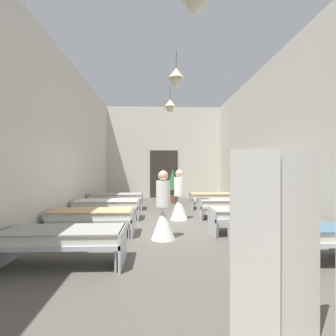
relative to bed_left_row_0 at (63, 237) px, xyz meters
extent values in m
cube|color=#59544C|center=(1.84, 2.85, -0.49)|extent=(6.37, 13.97, 0.10)
cube|color=beige|center=(1.84, 9.64, 1.88)|extent=(6.17, 0.20, 4.63)
cube|color=beige|center=(-1.15, 2.85, 1.88)|extent=(0.20, 13.37, 4.63)
cube|color=beige|center=(4.82, 2.85, 1.88)|extent=(0.20, 13.37, 4.63)
cube|color=#2D2823|center=(1.84, 9.52, 0.76)|extent=(1.40, 0.06, 2.40)
sphere|color=beige|center=(2.06, -0.27, 3.57)|extent=(0.28, 0.28, 0.28)
cylinder|color=brown|center=(1.99, 2.85, 3.97)|extent=(0.02, 0.02, 0.44)
cone|color=beige|center=(1.99, 2.85, 3.60)|extent=(0.44, 0.44, 0.28)
sphere|color=beige|center=(1.99, 2.85, 3.38)|extent=(0.28, 0.28, 0.28)
cylinder|color=brown|center=(1.98, 5.97, 3.94)|extent=(0.02, 0.02, 0.50)
cone|color=beige|center=(1.98, 5.97, 3.54)|extent=(0.44, 0.44, 0.28)
sphere|color=beige|center=(1.98, 5.97, 3.32)|extent=(0.28, 0.28, 0.28)
cylinder|color=#B7BCC1|center=(-0.87, 0.36, -0.27)|extent=(0.03, 0.03, 0.34)
cylinder|color=#B7BCC1|center=(0.87, -0.36, -0.27)|extent=(0.03, 0.03, 0.34)
cylinder|color=#B7BCC1|center=(0.87, 0.36, -0.27)|extent=(0.03, 0.03, 0.34)
cube|color=#B7BCC1|center=(0.00, 0.00, -0.06)|extent=(1.90, 0.84, 0.07)
cube|color=#B7BCC1|center=(-0.93, 0.00, -0.15)|extent=(0.04, 0.84, 0.57)
cube|color=#B7BCC1|center=(0.93, 0.00, -0.15)|extent=(0.04, 0.84, 0.57)
cube|color=silver|center=(0.00, 0.00, 0.04)|extent=(1.82, 0.78, 0.14)
cube|color=#9E9E93|center=(0.00, 0.00, 0.12)|extent=(1.86, 0.82, 0.02)
cylinder|color=#B7BCC1|center=(2.80, -0.36, -0.27)|extent=(0.03, 0.03, 0.34)
cylinder|color=#B7BCC1|center=(2.80, 0.36, -0.27)|extent=(0.03, 0.03, 0.34)
cylinder|color=#B7BCC1|center=(4.54, 0.36, -0.27)|extent=(0.03, 0.03, 0.34)
cube|color=#B7BCC1|center=(3.67, 0.00, -0.06)|extent=(1.90, 0.84, 0.07)
cube|color=#B7BCC1|center=(2.74, 0.00, -0.15)|extent=(0.04, 0.84, 0.57)
cube|color=silver|center=(3.67, 0.00, 0.04)|extent=(1.82, 0.78, 0.14)
cube|color=slate|center=(3.67, 0.00, 0.12)|extent=(1.86, 0.82, 0.02)
cylinder|color=#B7BCC1|center=(-0.87, 1.54, -0.27)|extent=(0.03, 0.03, 0.34)
cylinder|color=#B7BCC1|center=(-0.87, 2.26, -0.27)|extent=(0.03, 0.03, 0.34)
cylinder|color=#B7BCC1|center=(0.87, 1.54, -0.27)|extent=(0.03, 0.03, 0.34)
cylinder|color=#B7BCC1|center=(0.87, 2.26, -0.27)|extent=(0.03, 0.03, 0.34)
cube|color=#B7BCC1|center=(0.00, 1.90, -0.06)|extent=(1.90, 0.84, 0.07)
cube|color=#B7BCC1|center=(-0.93, 1.90, -0.15)|extent=(0.04, 0.84, 0.57)
cube|color=#B7BCC1|center=(0.93, 1.90, -0.15)|extent=(0.04, 0.84, 0.57)
cube|color=white|center=(0.00, 1.90, 0.04)|extent=(1.82, 0.78, 0.14)
cube|color=tan|center=(0.00, 1.90, 0.12)|extent=(1.86, 0.82, 0.02)
cylinder|color=#B7BCC1|center=(2.80, 1.54, -0.27)|extent=(0.03, 0.03, 0.34)
cylinder|color=#B7BCC1|center=(2.80, 2.26, -0.27)|extent=(0.03, 0.03, 0.34)
cylinder|color=#B7BCC1|center=(4.54, 1.54, -0.27)|extent=(0.03, 0.03, 0.34)
cylinder|color=#B7BCC1|center=(4.54, 2.26, -0.27)|extent=(0.03, 0.03, 0.34)
cube|color=#B7BCC1|center=(3.67, 1.90, -0.06)|extent=(1.90, 0.84, 0.07)
cube|color=#B7BCC1|center=(2.74, 1.90, -0.15)|extent=(0.04, 0.84, 0.57)
cube|color=#B7BCC1|center=(4.60, 1.90, -0.15)|extent=(0.04, 0.84, 0.57)
cube|color=white|center=(3.67, 1.90, 0.04)|extent=(1.82, 0.78, 0.14)
cube|color=#9E9E93|center=(3.67, 1.90, 0.12)|extent=(1.86, 0.82, 0.02)
cylinder|color=#B7BCC1|center=(-0.87, 3.44, -0.27)|extent=(0.03, 0.03, 0.34)
cylinder|color=#B7BCC1|center=(-0.87, 4.16, -0.27)|extent=(0.03, 0.03, 0.34)
cylinder|color=#B7BCC1|center=(0.87, 3.44, -0.27)|extent=(0.03, 0.03, 0.34)
cylinder|color=#B7BCC1|center=(0.87, 4.16, -0.27)|extent=(0.03, 0.03, 0.34)
cube|color=#B7BCC1|center=(0.00, 3.80, -0.06)|extent=(1.90, 0.84, 0.07)
cube|color=#B7BCC1|center=(-0.93, 3.80, -0.15)|extent=(0.04, 0.84, 0.57)
cube|color=#B7BCC1|center=(0.93, 3.80, -0.15)|extent=(0.04, 0.84, 0.57)
cube|color=silver|center=(0.00, 3.80, 0.04)|extent=(1.82, 0.78, 0.14)
cube|color=beige|center=(0.00, 3.80, 0.12)|extent=(1.86, 0.82, 0.02)
cylinder|color=#B7BCC1|center=(2.80, 3.44, -0.27)|extent=(0.03, 0.03, 0.34)
cylinder|color=#B7BCC1|center=(2.80, 4.16, -0.27)|extent=(0.03, 0.03, 0.34)
cylinder|color=#B7BCC1|center=(4.54, 3.44, -0.27)|extent=(0.03, 0.03, 0.34)
cylinder|color=#B7BCC1|center=(4.54, 4.16, -0.27)|extent=(0.03, 0.03, 0.34)
cube|color=#B7BCC1|center=(3.67, 3.80, -0.06)|extent=(1.90, 0.84, 0.07)
cube|color=#B7BCC1|center=(2.74, 3.80, -0.15)|extent=(0.04, 0.84, 0.57)
cube|color=#B7BCC1|center=(4.60, 3.80, -0.15)|extent=(0.04, 0.84, 0.57)
cube|color=silver|center=(3.67, 3.80, 0.04)|extent=(1.82, 0.78, 0.14)
cube|color=#9E9E93|center=(3.67, 3.80, 0.12)|extent=(1.86, 0.82, 0.02)
cylinder|color=#B7BCC1|center=(-0.87, 5.34, -0.27)|extent=(0.03, 0.03, 0.34)
cylinder|color=#B7BCC1|center=(-0.87, 6.06, -0.27)|extent=(0.03, 0.03, 0.34)
cylinder|color=#B7BCC1|center=(0.87, 5.34, -0.27)|extent=(0.03, 0.03, 0.34)
cylinder|color=#B7BCC1|center=(0.87, 6.06, -0.27)|extent=(0.03, 0.03, 0.34)
cube|color=#B7BCC1|center=(0.00, 5.70, -0.06)|extent=(1.90, 0.84, 0.07)
cube|color=#B7BCC1|center=(-0.93, 5.70, -0.15)|extent=(0.04, 0.84, 0.57)
cube|color=#B7BCC1|center=(0.93, 5.70, -0.15)|extent=(0.04, 0.84, 0.57)
cube|color=silver|center=(0.00, 5.70, 0.04)|extent=(1.82, 0.78, 0.14)
cube|color=#9E9E93|center=(0.00, 5.70, 0.12)|extent=(1.86, 0.82, 0.02)
cylinder|color=#B7BCC1|center=(2.80, 5.34, -0.27)|extent=(0.03, 0.03, 0.34)
cylinder|color=#B7BCC1|center=(2.80, 6.06, -0.27)|extent=(0.03, 0.03, 0.34)
cylinder|color=#B7BCC1|center=(4.54, 5.34, -0.27)|extent=(0.03, 0.03, 0.34)
cylinder|color=#B7BCC1|center=(4.54, 6.06, -0.27)|extent=(0.03, 0.03, 0.34)
cube|color=#B7BCC1|center=(3.67, 5.70, -0.06)|extent=(1.90, 0.84, 0.07)
cube|color=#B7BCC1|center=(2.74, 5.70, -0.15)|extent=(0.04, 0.84, 0.57)
cube|color=#B7BCC1|center=(4.60, 5.70, -0.15)|extent=(0.04, 0.84, 0.57)
cube|color=silver|center=(3.67, 5.70, 0.04)|extent=(1.82, 0.78, 0.14)
cube|color=tan|center=(3.67, 5.70, 0.12)|extent=(1.86, 0.82, 0.02)
cone|color=white|center=(2.13, 3.62, -0.09)|extent=(0.52, 0.52, 0.70)
cylinder|color=white|center=(2.13, 3.62, 0.54)|extent=(0.30, 0.30, 0.55)
sphere|color=beige|center=(2.13, 3.62, 0.92)|extent=(0.22, 0.22, 0.22)
cone|color=white|center=(2.13, 3.62, 1.00)|extent=(0.18, 0.18, 0.10)
cone|color=white|center=(1.61, 1.47, -0.09)|extent=(0.52, 0.52, 0.70)
cylinder|color=white|center=(1.61, 1.47, 0.54)|extent=(0.30, 0.30, 0.55)
sphere|color=beige|center=(1.61, 1.47, 0.92)|extent=(0.22, 0.22, 0.22)
cone|color=white|center=(1.61, 1.47, 1.00)|extent=(0.18, 0.18, 0.10)
cylinder|color=brown|center=(2.16, 7.33, -0.25)|extent=(0.41, 0.41, 0.38)
cylinder|color=brown|center=(2.16, 7.33, 0.04)|extent=(0.06, 0.06, 0.20)
cone|color=#2D6633|center=(2.16, 7.33, 0.60)|extent=(0.51, 0.51, 0.92)
cube|color=silver|center=(2.30, -2.05, 0.41)|extent=(0.42, 0.07, 1.70)
cube|color=silver|center=(2.72, -1.99, 0.41)|extent=(0.42, 0.12, 1.70)
camera|label=1|loc=(1.47, -4.34, 1.10)|focal=29.09mm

